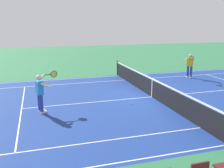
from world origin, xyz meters
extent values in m
plane|color=#2D7247|center=(0.00, 0.00, 0.00)|extent=(60.00, 60.00, 0.00)
cube|color=navy|center=(0.00, 0.00, 0.00)|extent=(24.20, 11.40, 0.00)
cube|color=white|center=(0.00, -5.50, 0.00)|extent=(23.80, 0.05, 0.01)
cube|color=white|center=(0.00, -4.11, 0.00)|extent=(23.80, 0.05, 0.01)
cube|color=white|center=(0.00, 4.11, 0.00)|extent=(23.80, 0.05, 0.01)
cube|color=white|center=(6.40, 0.00, 0.00)|extent=(0.05, 8.22, 0.01)
cube|color=white|center=(0.00, 0.00, 0.00)|extent=(12.80, 0.05, 0.01)
cylinder|color=#2D2D33|center=(0.00, -5.80, 0.54)|extent=(0.10, 0.10, 1.08)
cube|color=black|center=(0.00, 0.00, 0.44)|extent=(0.02, 11.60, 0.88)
cube|color=white|center=(0.00, 0.00, 0.95)|extent=(0.04, 11.60, 0.06)
cube|color=white|center=(0.00, 0.00, 0.44)|extent=(0.04, 0.06, 0.88)
cylinder|color=navy|center=(5.54, 0.86, 0.45)|extent=(0.15, 0.15, 0.74)
cube|color=white|center=(5.48, 0.85, 0.04)|extent=(0.30, 0.18, 0.09)
cylinder|color=navy|center=(5.61, 0.63, 0.45)|extent=(0.15, 0.15, 0.74)
cube|color=white|center=(5.55, 0.61, 0.04)|extent=(0.30, 0.18, 0.09)
cube|color=#2884D1|center=(5.57, 0.75, 1.10)|extent=(0.34, 0.43, 0.56)
sphere|color=beige|center=(5.57, 0.75, 1.53)|extent=(0.23, 0.23, 0.23)
cylinder|color=beige|center=(5.32, 0.97, 1.23)|extent=(0.41, 0.11, 0.26)
cylinder|color=beige|center=(5.48, 0.43, 1.43)|extent=(0.39, 0.31, 0.30)
cylinder|color=#232326|center=(5.20, 0.28, 1.54)|extent=(0.28, 0.11, 0.04)
torus|color=#232326|center=(4.92, 0.20, 1.54)|extent=(0.31, 0.11, 0.31)
cylinder|color=#C6D84C|center=(4.92, 0.20, 1.54)|extent=(0.26, 0.08, 0.27)
cylinder|color=navy|center=(-4.48, -3.64, 0.45)|extent=(0.15, 0.15, 0.74)
cube|color=white|center=(-4.43, -3.61, 0.04)|extent=(0.30, 0.24, 0.09)
cylinder|color=navy|center=(-4.61, -3.44, 0.45)|extent=(0.15, 0.15, 0.74)
cube|color=white|center=(-4.56, -3.41, 0.04)|extent=(0.30, 0.24, 0.09)
cube|color=yellow|center=(-4.54, -3.54, 1.10)|extent=(0.41, 0.45, 0.56)
sphere|color=beige|center=(-4.54, -3.54, 1.53)|extent=(0.23, 0.23, 0.23)
cylinder|color=beige|center=(-4.25, -3.68, 1.23)|extent=(0.42, 0.18, 0.26)
cylinder|color=beige|center=(-4.55, -3.21, 1.43)|extent=(0.33, 0.38, 0.30)
cylinder|color=#232326|center=(-4.31, -2.99, 1.54)|extent=(0.26, 0.18, 0.04)
torus|color=#232326|center=(-4.07, -2.84, 1.54)|extent=(0.28, 0.19, 0.31)
cylinder|color=#C6D84C|center=(-4.07, -2.84, 1.54)|extent=(0.23, 0.15, 0.27)
sphere|color=#CCE01E|center=(1.43, 0.79, 0.03)|extent=(0.07, 0.07, 0.07)
camera|label=1|loc=(5.59, 11.39, 3.76)|focal=40.32mm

